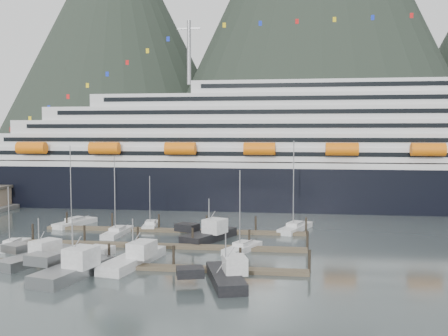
{
  "coord_description": "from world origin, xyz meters",
  "views": [
    {
      "loc": [
        17.24,
        -76.47,
        18.11
      ],
      "look_at": [
        3.53,
        22.0,
        11.37
      ],
      "focal_mm": 42.0,
      "sensor_mm": 36.0,
      "label": 1
    }
  ],
  "objects_px": {
    "trawler_a": "(38,256)",
    "sailboat_g": "(295,228)",
    "trawler_b": "(72,269)",
    "trawler_e": "(208,234)",
    "sailboat_f": "(151,226)",
    "sailboat_h": "(242,249)",
    "sailboat_a": "(12,245)",
    "sailboat_b": "(117,233)",
    "trawler_c": "(132,258)",
    "sailboat_e": "(75,223)",
    "cruise_ship": "(349,157)",
    "trawler_d": "(225,276)"
  },
  "relations": [
    {
      "from": "trawler_a",
      "to": "sailboat_g",
      "type": "bearing_deg",
      "value": -30.65
    },
    {
      "from": "trawler_b",
      "to": "trawler_e",
      "type": "bearing_deg",
      "value": -15.11
    },
    {
      "from": "sailboat_f",
      "to": "sailboat_h",
      "type": "distance_m",
      "value": 25.89
    },
    {
      "from": "sailboat_g",
      "to": "trawler_e",
      "type": "height_order",
      "value": "sailboat_g"
    },
    {
      "from": "sailboat_a",
      "to": "trawler_b",
      "type": "height_order",
      "value": "sailboat_a"
    },
    {
      "from": "sailboat_a",
      "to": "trawler_b",
      "type": "distance_m",
      "value": 21.86
    },
    {
      "from": "sailboat_b",
      "to": "sailboat_a",
      "type": "bearing_deg",
      "value": 134.97
    },
    {
      "from": "sailboat_g",
      "to": "trawler_b",
      "type": "xyz_separation_m",
      "value": [
        -27.72,
        -34.96,
        0.55
      ]
    },
    {
      "from": "sailboat_f",
      "to": "trawler_c",
      "type": "distance_m",
      "value": 27.94
    },
    {
      "from": "trawler_b",
      "to": "trawler_c",
      "type": "distance_m",
      "value": 8.81
    },
    {
      "from": "sailboat_b",
      "to": "trawler_e",
      "type": "relative_size",
      "value": 1.16
    },
    {
      "from": "sailboat_g",
      "to": "trawler_e",
      "type": "relative_size",
      "value": 1.37
    },
    {
      "from": "sailboat_a",
      "to": "trawler_b",
      "type": "bearing_deg",
      "value": -131.43
    },
    {
      "from": "sailboat_b",
      "to": "trawler_b",
      "type": "distance_m",
      "value": 26.75
    },
    {
      "from": "sailboat_b",
      "to": "sailboat_g",
      "type": "bearing_deg",
      "value": -72.85
    },
    {
      "from": "sailboat_a",
      "to": "sailboat_b",
      "type": "bearing_deg",
      "value": -47.01
    },
    {
      "from": "sailboat_e",
      "to": "trawler_b",
      "type": "relative_size",
      "value": 1.23
    },
    {
      "from": "cruise_ship",
      "to": "trawler_c",
      "type": "relative_size",
      "value": 14.86
    },
    {
      "from": "sailboat_h",
      "to": "trawler_d",
      "type": "height_order",
      "value": "sailboat_h"
    },
    {
      "from": "trawler_a",
      "to": "trawler_c",
      "type": "bearing_deg",
      "value": -67.91
    },
    {
      "from": "sailboat_g",
      "to": "trawler_a",
      "type": "distance_m",
      "value": 45.58
    },
    {
      "from": "sailboat_f",
      "to": "sailboat_g",
      "type": "distance_m",
      "value": 27.31
    },
    {
      "from": "sailboat_a",
      "to": "sailboat_h",
      "type": "height_order",
      "value": "sailboat_h"
    },
    {
      "from": "sailboat_a",
      "to": "trawler_d",
      "type": "distance_m",
      "value": 38.6
    },
    {
      "from": "sailboat_e",
      "to": "sailboat_a",
      "type": "bearing_deg",
      "value": -167.93
    },
    {
      "from": "sailboat_h",
      "to": "trawler_e",
      "type": "bearing_deg",
      "value": 63.93
    },
    {
      "from": "sailboat_a",
      "to": "sailboat_g",
      "type": "distance_m",
      "value": 48.63
    },
    {
      "from": "sailboat_a",
      "to": "trawler_a",
      "type": "distance_m",
      "value": 11.7
    },
    {
      "from": "cruise_ship",
      "to": "sailboat_e",
      "type": "distance_m",
      "value": 66.8
    },
    {
      "from": "trawler_b",
      "to": "trawler_e",
      "type": "xyz_separation_m",
      "value": [
        13.18,
        24.61,
        -0.03
      ]
    },
    {
      "from": "trawler_b",
      "to": "sailboat_f",
      "type": "bearing_deg",
      "value": 12.37
    },
    {
      "from": "sailboat_b",
      "to": "sailboat_f",
      "type": "height_order",
      "value": "sailboat_b"
    },
    {
      "from": "sailboat_a",
      "to": "trawler_c",
      "type": "distance_m",
      "value": 23.28
    },
    {
      "from": "cruise_ship",
      "to": "trawler_e",
      "type": "xyz_separation_m",
      "value": [
        -27.46,
        -45.3,
        -11.07
      ]
    },
    {
      "from": "sailboat_e",
      "to": "trawler_d",
      "type": "bearing_deg",
      "value": -118.99
    },
    {
      "from": "sailboat_b",
      "to": "sailboat_g",
      "type": "relative_size",
      "value": 0.84
    },
    {
      "from": "trawler_a",
      "to": "trawler_b",
      "type": "distance_m",
      "value": 10.18
    },
    {
      "from": "trawler_b",
      "to": "sailboat_a",
      "type": "bearing_deg",
      "value": 61.62
    },
    {
      "from": "trawler_b",
      "to": "trawler_e",
      "type": "distance_m",
      "value": 27.92
    },
    {
      "from": "sailboat_a",
      "to": "sailboat_e",
      "type": "bearing_deg",
      "value": -4.29
    },
    {
      "from": "sailboat_e",
      "to": "trawler_d",
      "type": "relative_size",
      "value": 1.36
    },
    {
      "from": "sailboat_a",
      "to": "trawler_d",
      "type": "relative_size",
      "value": 0.86
    },
    {
      "from": "sailboat_h",
      "to": "sailboat_f",
      "type": "bearing_deg",
      "value": 71.24
    },
    {
      "from": "sailboat_g",
      "to": "trawler_a",
      "type": "relative_size",
      "value": 1.34
    },
    {
      "from": "trawler_a",
      "to": "trawler_d",
      "type": "distance_m",
      "value": 28.0
    },
    {
      "from": "cruise_ship",
      "to": "trawler_d",
      "type": "relative_size",
      "value": 17.79
    },
    {
      "from": "cruise_ship",
      "to": "sailboat_g",
      "type": "bearing_deg",
      "value": -110.29
    },
    {
      "from": "cruise_ship",
      "to": "sailboat_f",
      "type": "height_order",
      "value": "cruise_ship"
    },
    {
      "from": "trawler_a",
      "to": "trawler_b",
      "type": "bearing_deg",
      "value": -108.81
    },
    {
      "from": "trawler_e",
      "to": "sailboat_e",
      "type": "bearing_deg",
      "value": 94.12
    }
  ]
}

